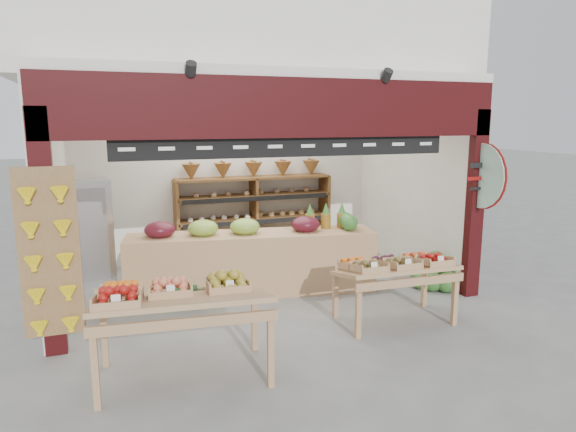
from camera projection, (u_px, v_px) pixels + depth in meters
The scene contains 11 objects.
ground at pixel (267, 294), 7.51m from camera, with size 60.00×60.00×0.00m, color slate.
shop_structure at pixel (235, 31), 8.27m from camera, with size 6.36×5.12×5.40m.
banana_board at pixel (50, 257), 5.30m from camera, with size 0.60×0.15×1.80m.
gift_sign at pixel (482, 176), 7.06m from camera, with size 0.04×0.93×0.92m.
back_shelving at pixel (254, 199), 9.25m from camera, with size 2.83×0.46×1.76m.
refrigerator at pixel (90, 231), 7.92m from camera, with size 0.63×0.63×1.62m, color silver.
cardboard_stack at pixel (164, 286), 7.15m from camera, with size 1.04×0.74×0.61m.
mid_counter at pixel (251, 260), 7.49m from camera, with size 3.64×1.29×1.11m.
display_table_left at pixel (170, 297), 4.99m from camera, with size 1.77×1.10×1.06m.
display_table_right at pixel (395, 266), 6.37m from camera, with size 1.46×0.86×0.93m.
watermelon_pile at pixel (434, 276), 7.74m from camera, with size 0.72×0.72×0.56m.
Camera 1 is at (-2.17, -6.84, 2.52)m, focal length 32.00 mm.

